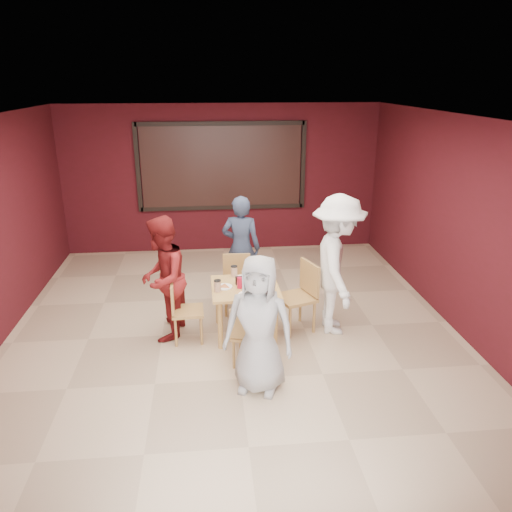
{
  "coord_description": "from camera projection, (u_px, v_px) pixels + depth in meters",
  "views": [
    {
      "loc": [
        -0.32,
        -5.99,
        3.25
      ],
      "look_at": [
        0.29,
        -0.05,
        1.1
      ],
      "focal_mm": 35.0,
      "sensor_mm": 36.0,
      "label": 1
    }
  ],
  "objects": [
    {
      "name": "chair_back",
      "position": [
        237.0,
        280.0,
        7.24
      ],
      "size": [
        0.42,
        0.42,
        0.83
      ],
      "color": "#A1763E",
      "rests_on": "floor"
    },
    {
      "name": "diner_right",
      "position": [
        337.0,
        265.0,
        6.5
      ],
      "size": [
        0.82,
        1.27,
        1.87
      ],
      "primitive_type": "imported",
      "rotation": [
        0.0,
        0.0,
        1.46
      ],
      "color": "white",
      "rests_on": "floor"
    },
    {
      "name": "diner_back",
      "position": [
        241.0,
        248.0,
        7.55
      ],
      "size": [
        0.67,
        0.52,
        1.61
      ],
      "primitive_type": "imported",
      "rotation": [
        0.0,
        0.0,
        2.89
      ],
      "color": "#2F3A54",
      "rests_on": "floor"
    },
    {
      "name": "chair_front",
      "position": [
        248.0,
        333.0,
        5.8
      ],
      "size": [
        0.48,
        0.48,
        0.78
      ],
      "color": "#A1763E",
      "rests_on": "floor"
    },
    {
      "name": "diner_front",
      "position": [
        259.0,
        325.0,
        5.27
      ],
      "size": [
        0.88,
        0.72,
        1.55
      ],
      "primitive_type": "imported",
      "rotation": [
        0.0,
        0.0,
        -0.35
      ],
      "color": "#A4A4A4",
      "rests_on": "floor"
    },
    {
      "name": "floor",
      "position": [
        234.0,
        332.0,
        6.74
      ],
      "size": [
        7.0,
        7.0,
        0.0
      ],
      "primitive_type": "plane",
      "color": "tan",
      "rests_on": "ground"
    },
    {
      "name": "chair_left",
      "position": [
        182.0,
        307.0,
        6.38
      ],
      "size": [
        0.41,
        0.41,
        0.83
      ],
      "color": "#A1763E",
      "rests_on": "floor"
    },
    {
      "name": "window_blinds",
      "position": [
        222.0,
        167.0,
        9.41
      ],
      "size": [
        3.0,
        0.02,
        1.5
      ],
      "primitive_type": "cube",
      "color": "black"
    },
    {
      "name": "chair_right",
      "position": [
        301.0,
        292.0,
        6.66
      ],
      "size": [
        0.58,
        0.58,
        0.94
      ],
      "color": "#A1763E",
      "rests_on": "floor"
    },
    {
      "name": "diner_left",
      "position": [
        162.0,
        279.0,
        6.38
      ],
      "size": [
        0.74,
        0.89,
        1.63
      ],
      "primitive_type": "imported",
      "rotation": [
        0.0,
        0.0,
        -1.74
      ],
      "color": "maroon",
      "rests_on": "floor"
    },
    {
      "name": "dining_table",
      "position": [
        245.0,
        292.0,
        6.49
      ],
      "size": [
        0.88,
        0.88,
        0.84
      ],
      "color": "tan",
      "rests_on": "floor"
    }
  ]
}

